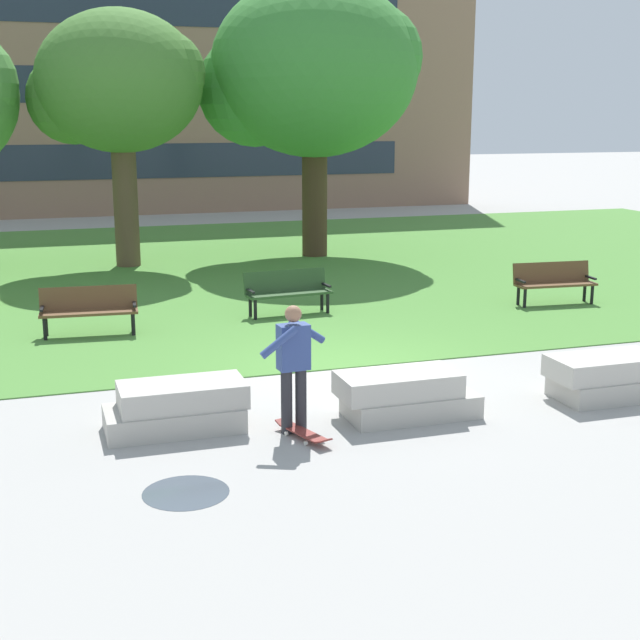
{
  "coord_description": "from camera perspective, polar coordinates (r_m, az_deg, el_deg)",
  "views": [
    {
      "loc": [
        -4.76,
        -13.29,
        4.11
      ],
      "look_at": [
        -0.91,
        -1.4,
        1.2
      ],
      "focal_mm": 50.0,
      "sensor_mm": 36.0,
      "label": 1
    }
  ],
  "objects": [
    {
      "name": "park_bench_near_left",
      "position": [
        18.52,
        -2.1,
        1.98
      ],
      "size": [
        1.84,
        0.68,
        0.9
      ],
      "color": "#284723",
      "rests_on": "grass_lawn"
    },
    {
      "name": "person_skateboarder",
      "position": [
        11.56,
        -1.71,
        -2.63
      ],
      "size": [
        1.04,
        0.63,
        1.71
      ],
      "color": "#28282D",
      "rests_on": "ground"
    },
    {
      "name": "park_bench_far_left",
      "position": [
        17.32,
        -14.58,
        0.78
      ],
      "size": [
        1.84,
        0.68,
        0.9
      ],
      "color": "brown",
      "rests_on": "grass_lawn"
    },
    {
      "name": "concrete_block_left",
      "position": [
        12.39,
        5.45,
        -4.82
      ],
      "size": [
        1.93,
        0.9,
        0.64
      ],
      "color": "#B2ADA3",
      "rests_on": "ground"
    },
    {
      "name": "ground_plane",
      "position": [
        14.7,
        1.71,
        -3.13
      ],
      "size": [
        140.0,
        140.0,
        0.0
      ],
      "primitive_type": "plane",
      "color": "#A3A09B"
    },
    {
      "name": "concrete_block_center",
      "position": [
        11.99,
        -9.09,
        -5.55
      ],
      "size": [
        1.85,
        0.9,
        0.64
      ],
      "color": "#B2ADA3",
      "rests_on": "ground"
    },
    {
      "name": "puddle",
      "position": [
        10.17,
        -8.58,
        -10.86
      ],
      "size": [
        0.97,
        0.97,
        0.01
      ],
      "primitive_type": "cylinder",
      "color": "#47515B",
      "rests_on": "ground"
    },
    {
      "name": "grass_lawn",
      "position": [
        24.12,
        -6.29,
        3.24
      ],
      "size": [
        40.0,
        20.0,
        0.02
      ],
      "primitive_type": "cube",
      "color": "#4C8438",
      "rests_on": "ground"
    },
    {
      "name": "building_facade_distant",
      "position": [
        38.09,
        -11.92,
        16.17
      ],
      "size": [
        30.04,
        1.03,
        12.67
      ],
      "color": "#8E6B56",
      "rests_on": "ground"
    },
    {
      "name": "tree_near_left",
      "position": [
        24.8,
        -12.82,
        14.47
      ],
      "size": [
        4.6,
        4.38,
        6.77
      ],
      "color": "brown",
      "rests_on": "grass_lawn"
    },
    {
      "name": "park_bench_near_right",
      "position": [
        20.18,
        14.73,
        2.48
      ],
      "size": [
        1.84,
        0.67,
        0.9
      ],
      "color": "brown",
      "rests_on": "grass_lawn"
    },
    {
      "name": "skateboard",
      "position": [
        11.59,
        -1.1,
        -7.2
      ],
      "size": [
        0.51,
        1.03,
        0.14
      ],
      "color": "maroon",
      "rests_on": "ground"
    },
    {
      "name": "tree_far_right",
      "position": [
        26.05,
        -0.53,
        15.65
      ],
      "size": [
        6.15,
        5.86,
        7.82
      ],
      "color": "#42301E",
      "rests_on": "grass_lawn"
    },
    {
      "name": "concrete_block_right",
      "position": [
        13.83,
        18.09,
        -3.51
      ],
      "size": [
        1.91,
        0.9,
        0.64
      ],
      "color": "#B2ADA3",
      "rests_on": "ground"
    }
  ]
}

